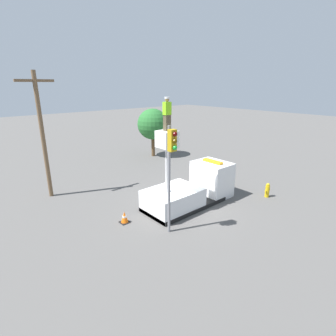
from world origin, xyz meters
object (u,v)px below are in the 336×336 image
at_px(worker, 167,114).
at_px(tree_left_bg, 153,124).
at_px(traffic_cone_rear, 124,217).
at_px(traffic_light_pole, 171,160).
at_px(fire_hydrant, 267,190).
at_px(utility_pole, 42,132).
at_px(bucket_truck, 192,189).

relative_size(worker, tree_left_bg, 0.36).
bearing_deg(worker, traffic_cone_rear, 166.35).
height_order(traffic_light_pole, traffic_cone_rear, traffic_light_pole).
bearing_deg(traffic_light_pole, fire_hydrant, -6.44).
bearing_deg(utility_pole, worker, -57.89).
bearing_deg(worker, bucket_truck, 0.00).
relative_size(worker, utility_pole, 0.22).
bearing_deg(bucket_truck, traffic_light_pole, -151.61).
bearing_deg(worker, fire_hydrant, -22.47).
xyz_separation_m(tree_left_bg, utility_pole, (-11.57, -3.68, 1.01)).
height_order(traffic_light_pole, fire_hydrant, traffic_light_pole).
relative_size(fire_hydrant, traffic_cone_rear, 1.53).
xyz_separation_m(traffic_light_pole, tree_left_bg, (8.51, 12.44, -0.53)).
bearing_deg(utility_pole, traffic_light_pole, -70.75).
xyz_separation_m(bucket_truck, tree_left_bg, (5.18, 10.63, 2.37)).
relative_size(bucket_truck, traffic_light_pole, 1.12).
xyz_separation_m(fire_hydrant, traffic_cone_rear, (-9.01, 3.29, -0.17)).
relative_size(bucket_truck, utility_pole, 0.76).
height_order(worker, fire_hydrant, worker).
height_order(bucket_truck, worker, worker).
bearing_deg(traffic_light_pole, bucket_truck, 28.39).
height_order(traffic_light_pole, tree_left_bg, traffic_light_pole).
bearing_deg(traffic_light_pole, tree_left_bg, 55.60).
bearing_deg(traffic_cone_rear, tree_left_bg, 45.82).
bearing_deg(tree_left_bg, traffic_light_pole, -124.40).
distance_m(traffic_light_pole, tree_left_bg, 15.08).
distance_m(fire_hydrant, tree_left_bg, 13.63).
bearing_deg(fire_hydrant, tree_left_bg, 86.87).
xyz_separation_m(traffic_cone_rear, tree_left_bg, (9.74, 10.02, 3.01)).
height_order(fire_hydrant, traffic_cone_rear, fire_hydrant).
height_order(bucket_truck, utility_pole, utility_pole).
bearing_deg(fire_hydrant, utility_pole, 138.38).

